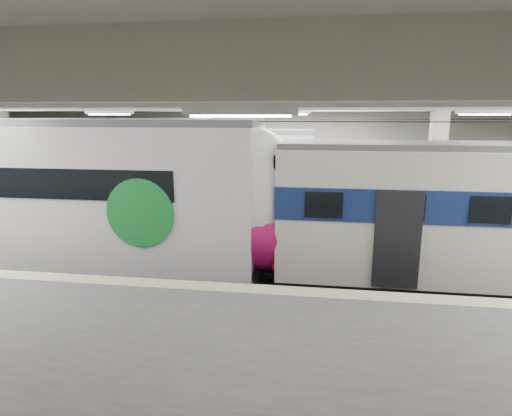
# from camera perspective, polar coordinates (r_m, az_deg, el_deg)

# --- Properties ---
(station_hall) EXTENTS (36.00, 24.00, 5.75)m
(station_hall) POSITION_cam_1_polar(r_m,az_deg,el_deg) (10.47, 2.23, 3.29)
(station_hall) COLOR black
(station_hall) RESTS_ON ground
(modern_emu) EXTENTS (14.92, 3.08, 4.76)m
(modern_emu) POSITION_cam_1_polar(r_m,az_deg,el_deg) (14.19, -21.88, 1.12)
(modern_emu) COLOR silver
(modern_emu) RESTS_ON ground
(older_rer) EXTENTS (12.48, 2.76, 4.16)m
(older_rer) POSITION_cam_1_polar(r_m,az_deg,el_deg) (13.33, 30.43, -1.09)
(older_rer) COLOR beige
(older_rer) RESTS_ON ground
(far_train) EXTENTS (13.38, 3.14, 4.27)m
(far_train) POSITION_cam_1_polar(r_m,az_deg,el_deg) (19.01, -13.00, 4.00)
(far_train) COLOR silver
(far_train) RESTS_ON ground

